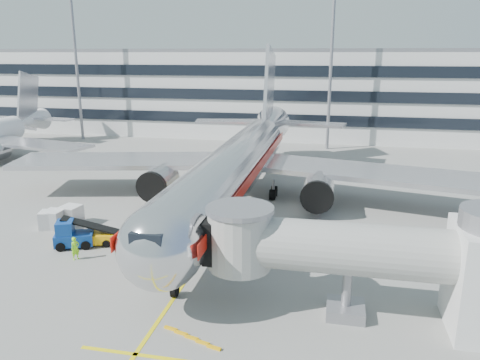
% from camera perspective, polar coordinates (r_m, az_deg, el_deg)
% --- Properties ---
extents(ground, '(180.00, 180.00, 0.00)m').
position_cam_1_polar(ground, '(37.50, -3.82, -8.14)').
color(ground, gray).
rests_on(ground, ground).
extents(lead_in_line, '(0.25, 70.00, 0.01)m').
position_cam_1_polar(lead_in_line, '(46.57, -0.52, -3.38)').
color(lead_in_line, yellow).
rests_on(lead_in_line, ground).
extents(stop_bar, '(6.00, 0.25, 0.01)m').
position_cam_1_polar(stop_bar, '(25.98, -12.64, -20.03)').
color(stop_bar, yellow).
rests_on(stop_bar, ground).
extents(main_jet, '(50.95, 48.70, 16.06)m').
position_cam_1_polar(main_jet, '(47.03, -0.08, 2.17)').
color(main_jet, silver).
rests_on(main_jet, ground).
extents(jet_bridge, '(17.80, 4.50, 7.00)m').
position_cam_1_polar(jet_bridge, '(27.54, 16.68, -8.94)').
color(jet_bridge, silver).
rests_on(jet_bridge, ground).
extents(terminal, '(150.00, 24.25, 15.60)m').
position_cam_1_polar(terminal, '(91.82, 5.99, 10.72)').
color(terminal, silver).
rests_on(terminal, ground).
extents(light_mast_west, '(2.40, 1.20, 25.45)m').
position_cam_1_polar(light_mast_west, '(87.29, -19.42, 14.40)').
color(light_mast_west, gray).
rests_on(light_mast_west, ground).
extents(light_mast_centre, '(2.40, 1.20, 25.45)m').
position_cam_1_polar(light_mast_centre, '(75.13, 11.10, 14.96)').
color(light_mast_centre, gray).
rests_on(light_mast_centre, ground).
extents(belt_loader, '(5.02, 2.94, 2.34)m').
position_cam_1_polar(belt_loader, '(39.63, -18.20, -6.56)').
color(belt_loader, '#FDB50A').
rests_on(belt_loader, ground).
extents(baggage_tug, '(3.32, 2.72, 2.18)m').
position_cam_1_polar(baggage_tug, '(39.41, -19.86, -6.39)').
color(baggage_tug, navy).
rests_on(baggage_tug, ground).
extents(cargo_container_left, '(1.59, 1.59, 1.64)m').
position_cam_1_polar(cargo_container_left, '(44.08, -21.71, -4.46)').
color(cargo_container_left, '#B5B7BC').
rests_on(cargo_container_left, ground).
extents(cargo_container_right, '(1.82, 1.82, 1.73)m').
position_cam_1_polar(cargo_container_right, '(44.47, -19.89, -4.05)').
color(cargo_container_right, '#B5B7BC').
rests_on(cargo_container_right, ground).
extents(cargo_container_front, '(1.82, 1.82, 1.57)m').
position_cam_1_polar(cargo_container_front, '(44.22, -22.24, -4.51)').
color(cargo_container_front, '#B5B7BC').
rests_on(cargo_container_front, ground).
extents(ramp_worker, '(0.70, 0.76, 1.75)m').
position_cam_1_polar(ramp_worker, '(37.04, -19.44, -7.87)').
color(ramp_worker, '#92FF1A').
rests_on(ramp_worker, ground).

